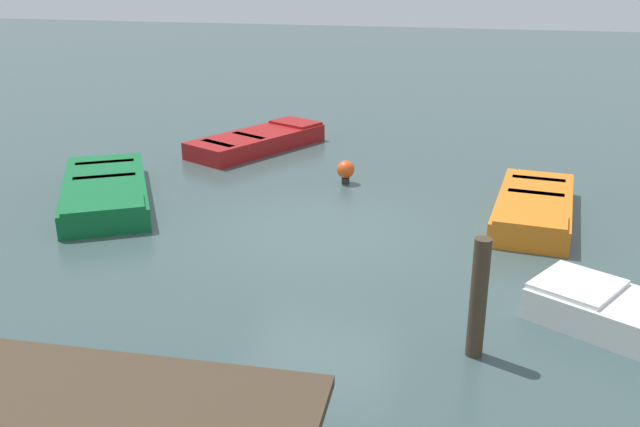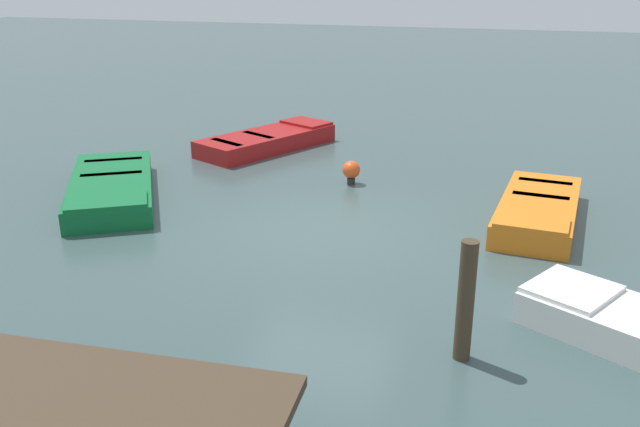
{
  "view_description": "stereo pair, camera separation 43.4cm",
  "coord_description": "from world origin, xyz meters",
  "views": [
    {
      "loc": [
        -2.61,
        10.15,
        4.19
      ],
      "look_at": [
        0.0,
        0.0,
        0.35
      ],
      "focal_mm": 38.17,
      "sensor_mm": 36.0,
      "label": 1
    },
    {
      "loc": [
        -3.02,
        10.04,
        4.19
      ],
      "look_at": [
        0.0,
        0.0,
        0.35
      ],
      "focal_mm": 38.17,
      "sensor_mm": 36.0,
      "label": 2
    }
  ],
  "objects": [
    {
      "name": "dock_segment",
      "position": [
        1.03,
        6.34,
        0.83
      ],
      "size": [
        5.26,
        1.9,
        0.95
      ],
      "rotation": [
        0.0,
        0.0,
        0.06
      ],
      "color": "#423323",
      "rests_on": "ground_plane"
    },
    {
      "name": "ground_plane",
      "position": [
        0.0,
        0.0,
        0.0
      ],
      "size": [
        80.0,
        80.0,
        0.0
      ],
      "primitive_type": "plane",
      "color": "#384C4C"
    },
    {
      "name": "rowboat_orange",
      "position": [
        -3.45,
        -1.6,
        0.22
      ],
      "size": [
        1.54,
        3.38,
        0.46
      ],
      "rotation": [
        0.0,
        0.0,
        1.48
      ],
      "color": "orange",
      "rests_on": "ground_plane"
    },
    {
      "name": "rowboat_green",
      "position": [
        4.31,
        -0.58,
        0.22
      ],
      "size": [
        3.2,
        4.02,
        0.46
      ],
      "rotation": [
        0.0,
        0.0,
        2.1
      ],
      "color": "#0F602D",
      "rests_on": "ground_plane"
    },
    {
      "name": "mooring_piling_near_left",
      "position": [
        -2.63,
        3.18,
        0.72
      ],
      "size": [
        0.19,
        0.19,
        1.43
      ],
      "primitive_type": "cylinder",
      "color": "#423323",
      "rests_on": "ground_plane"
    },
    {
      "name": "marker_buoy",
      "position": [
        0.18,
        -2.78,
        0.29
      ],
      "size": [
        0.36,
        0.36,
        0.48
      ],
      "color": "#262626",
      "rests_on": "ground_plane"
    },
    {
      "name": "rowboat_red",
      "position": [
        2.81,
        -4.93,
        0.22
      ],
      "size": [
        2.7,
        3.73,
        0.46
      ],
      "rotation": [
        0.0,
        0.0,
        4.26
      ],
      "color": "maroon",
      "rests_on": "ground_plane"
    }
  ]
}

